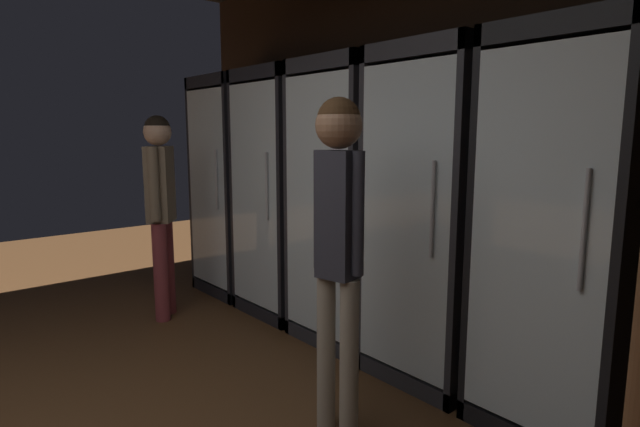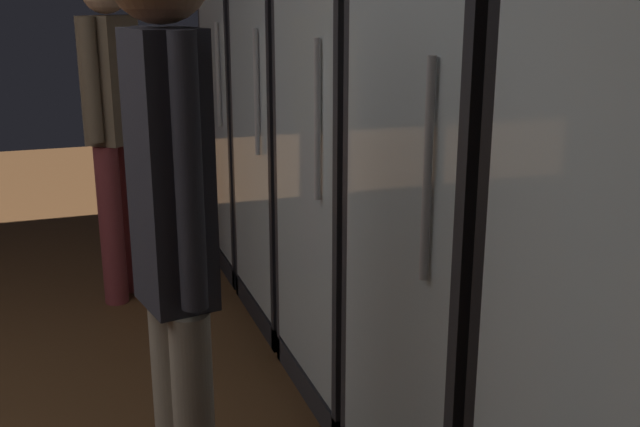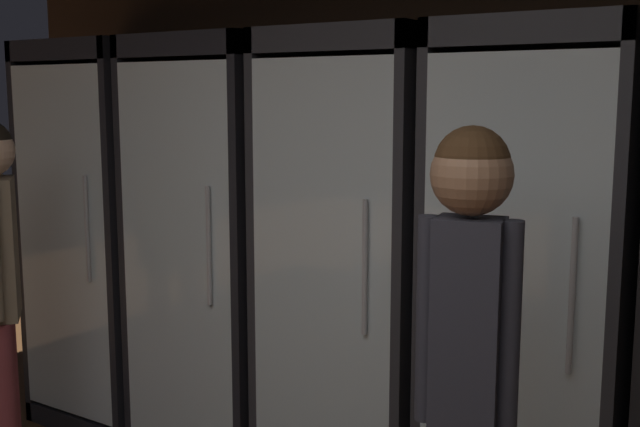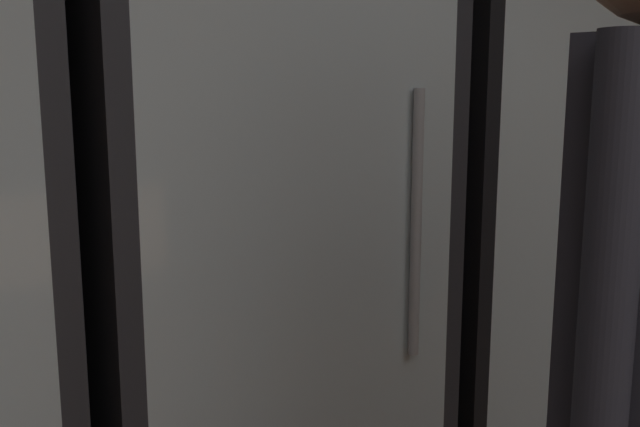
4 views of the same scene
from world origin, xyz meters
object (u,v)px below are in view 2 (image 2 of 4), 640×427
(cooler_far_left, at_px, (285,91))
(cooler_center, at_px, (404,140))
(shopper_far, at_px, (113,102))
(shopper_near, at_px, (171,189))
(cooler_right, at_px, (525,186))
(cooler_left, at_px, (332,111))

(cooler_far_left, xyz_separation_m, cooler_center, (1.49, -0.00, -0.00))
(cooler_center, relative_size, shopper_far, 1.22)
(cooler_far_left, relative_size, shopper_near, 1.20)
(cooler_center, bearing_deg, cooler_right, 0.10)
(cooler_center, distance_m, shopper_near, 1.26)
(cooler_center, distance_m, cooler_right, 0.74)
(cooler_left, distance_m, shopper_near, 1.83)
(cooler_far_left, distance_m, shopper_near, 2.50)
(cooler_far_left, bearing_deg, cooler_center, -0.07)
(cooler_left, distance_m, cooler_right, 1.49)
(cooler_right, height_order, shopper_near, cooler_right)
(cooler_left, height_order, cooler_center, same)
(shopper_near, bearing_deg, cooler_center, 131.52)
(shopper_far, bearing_deg, cooler_center, 35.97)
(cooler_right, distance_m, shopper_far, 2.19)
(cooler_left, bearing_deg, shopper_near, -30.81)
(cooler_center, distance_m, shopper_far, 1.54)
(cooler_right, bearing_deg, shopper_far, -155.51)
(cooler_far_left, xyz_separation_m, shopper_near, (2.32, -0.94, 0.09))
(cooler_right, bearing_deg, cooler_left, -179.96)
(cooler_far_left, xyz_separation_m, cooler_left, (0.74, -0.00, -0.00))
(shopper_far, bearing_deg, cooler_right, 24.49)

